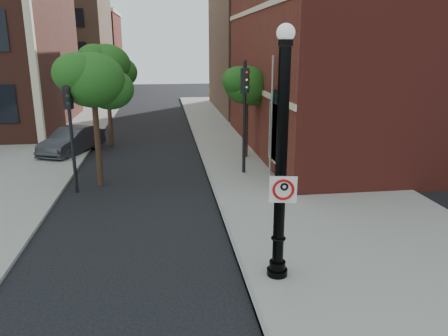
{
  "coord_description": "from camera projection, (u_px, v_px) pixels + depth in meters",
  "views": [
    {
      "loc": [
        0.18,
        -9.44,
        5.7
      ],
      "look_at": [
        1.76,
        2.0,
        2.46
      ],
      "focal_mm": 35.0,
      "sensor_mm": 36.0,
      "label": 1
    }
  ],
  "objects": [
    {
      "name": "traffic_signal_right",
      "position": [
        245.0,
        100.0,
        19.07
      ],
      "size": [
        0.41,
        0.45,
        5.1
      ],
      "rotation": [
        0.0,
        0.0,
        -0.4
      ],
      "color": "black",
      "rests_on": "ground"
    },
    {
      "name": "bg_building_tan_b",
      "position": [
        338.0,
        31.0,
        39.35
      ],
      "size": [
        22.0,
        14.0,
        14.0
      ],
      "primitive_type": "cube",
      "color": "brown",
      "rests_on": "ground"
    },
    {
      "name": "street_tree_a",
      "position": [
        94.0,
        82.0,
        17.45
      ],
      "size": [
        3.04,
        2.75,
        5.48
      ],
      "color": "#341F14",
      "rests_on": "ground"
    },
    {
      "name": "sidewalk_right",
      "position": [
        289.0,
        168.0,
        20.83
      ],
      "size": [
        8.0,
        60.0,
        0.12
      ],
      "primitive_type": "cube",
      "color": "gray",
      "rests_on": "ground"
    },
    {
      "name": "street_tree_c",
      "position": [
        247.0,
        86.0,
        21.91
      ],
      "size": [
        2.64,
        2.39,
        4.76
      ],
      "color": "#341F14",
      "rests_on": "ground"
    },
    {
      "name": "bg_building_red",
      "position": [
        77.0,
        51.0,
        62.92
      ],
      "size": [
        12.0,
        12.0,
        10.0
      ],
      "primitive_type": "cube",
      "color": "maroon",
      "rests_on": "ground"
    },
    {
      "name": "parked_car",
      "position": [
        72.0,
        141.0,
        23.72
      ],
      "size": [
        3.14,
        4.67,
        1.45
      ],
      "primitive_type": "imported",
      "rotation": [
        0.0,
        0.0,
        -0.4
      ],
      "color": "#2F3035",
      "rests_on": "ground"
    },
    {
      "name": "sidewalk_left",
      "position": [
        13.0,
        142.0,
        26.49
      ],
      "size": [
        10.0,
        50.0,
        0.12
      ],
      "primitive_type": "cube",
      "color": "gray",
      "rests_on": "ground"
    },
    {
      "name": "brick_wall_building",
      "position": [
        448.0,
        35.0,
        24.29
      ],
      "size": [
        22.3,
        16.3,
        12.5
      ],
      "color": "maroon",
      "rests_on": "ground"
    },
    {
      "name": "curb_edge",
      "position": [
        207.0,
        171.0,
        20.31
      ],
      "size": [
        0.1,
        60.0,
        0.14
      ],
      "primitive_type": "cube",
      "color": "gray",
      "rests_on": "ground"
    },
    {
      "name": "traffic_signal_left",
      "position": [
        70.0,
        116.0,
        16.77
      ],
      "size": [
        0.34,
        0.4,
        4.62
      ],
      "rotation": [
        0.0,
        0.0,
        -0.19
      ],
      "color": "black",
      "rests_on": "ground"
    },
    {
      "name": "no_parking_sign",
      "position": [
        283.0,
        189.0,
        10.26
      ],
      "size": [
        0.65,
        0.16,
        0.65
      ],
      "rotation": [
        0.0,
        0.0,
        -0.18
      ],
      "color": "white",
      "rests_on": "ground"
    },
    {
      "name": "lamppost",
      "position": [
        281.0,
        171.0,
        10.3
      ],
      "size": [
        0.52,
        0.52,
        6.18
      ],
      "color": "black",
      "rests_on": "ground"
    },
    {
      "name": "bg_building_tan_a",
      "position": [
        53.0,
        43.0,
        49.29
      ],
      "size": [
        12.0,
        12.0,
        12.0
      ],
      "primitive_type": "cube",
      "color": "brown",
      "rests_on": "ground"
    },
    {
      "name": "utility_pole",
      "position": [
        271.0,
        118.0,
        18.95
      ],
      "size": [
        0.11,
        0.11,
        5.32
      ],
      "primitive_type": "cylinder",
      "color": "#999999",
      "rests_on": "ground"
    },
    {
      "name": "street_tree_b",
      "position": [
        107.0,
        66.0,
        24.5
      ],
      "size": [
        3.23,
        2.92,
        5.82
      ],
      "color": "#341F14",
      "rests_on": "ground"
    },
    {
      "name": "ground",
      "position": [
        163.0,
        291.0,
        10.52
      ],
      "size": [
        120.0,
        120.0,
        0.0
      ],
      "primitive_type": "plane",
      "color": "black",
      "rests_on": "ground"
    }
  ]
}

